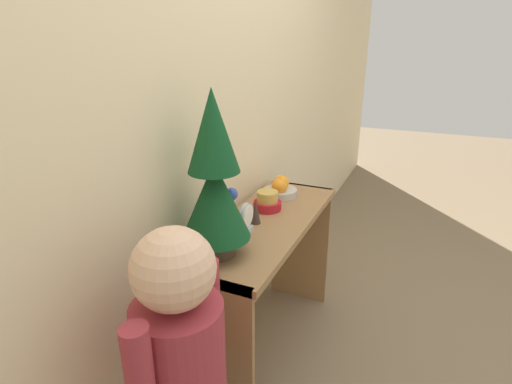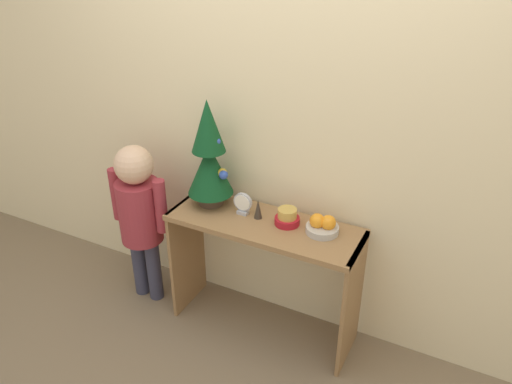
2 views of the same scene
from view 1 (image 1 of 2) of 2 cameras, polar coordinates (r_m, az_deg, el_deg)
ground_plane at (r=2.13m, az=6.28°, el=-22.75°), size 12.00×12.00×0.00m
back_wall at (r=1.73m, az=-5.61°, el=13.63°), size 7.00×0.05×2.50m
console_table at (r=1.85m, az=1.43°, el=-8.86°), size 1.04×0.37×0.72m
mini_tree at (r=1.39m, az=-5.93°, el=1.74°), size 0.25×0.25×0.61m
fruit_bowl at (r=2.04m, az=3.51°, el=0.48°), size 0.17×0.17×0.10m
singing_bowl at (r=1.87m, az=1.64°, el=-1.39°), size 0.13×0.13×0.09m
desk_clock at (r=1.64m, az=-1.38°, el=-3.73°), size 0.11×0.04×0.13m
figurine at (r=1.72m, az=-0.04°, el=-2.80°), size 0.04×0.04×0.11m
child_figure at (r=1.22m, az=-10.72°, el=-22.18°), size 0.39×0.25×1.03m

